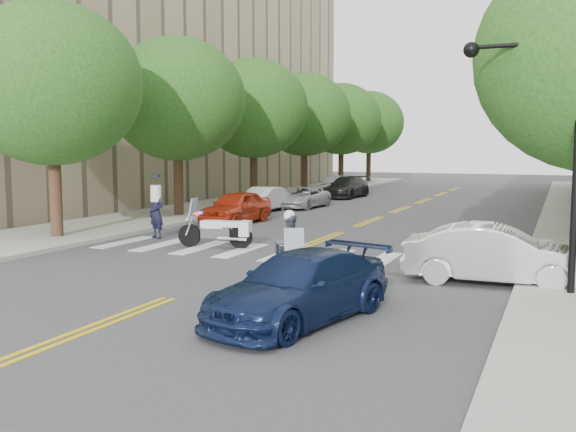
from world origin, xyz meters
The scene contains 20 objects.
ground centered at (0.00, 0.00, 0.00)m, with size 140.00×140.00×0.00m, color #38383A.
sidewalk_left centered at (-9.50, 22.00, 0.07)m, with size 5.00×60.00×0.15m, color #9E9991.
building_left centered at (-26.00, 26.00, 12.00)m, with size 26.00×44.00×24.00m, color tan.
tree_l_0 centered at (-8.80, 6.00, 5.55)m, with size 6.40×6.40×8.45m.
tree_l_1 centered at (-8.80, 14.00, 5.55)m, with size 6.40×6.40×8.45m.
tree_l_2 centered at (-8.80, 22.00, 5.55)m, with size 6.40×6.40×8.45m.
tree_l_3 centered at (-8.80, 30.00, 5.55)m, with size 6.40×6.40×8.45m.
tree_l_4 centered at (-8.80, 38.00, 5.55)m, with size 6.40×6.40×8.45m.
tree_l_5 centered at (-8.80, 46.00, 5.55)m, with size 6.40×6.40×8.45m.
traffic_signal_pole centered at (7.72, 3.50, 3.72)m, with size 2.82×0.42×6.00m.
motorcycle_police centered at (1.69, 2.84, 0.80)m, with size 1.40×1.99×1.80m.
motorcycle_parked centered at (-2.47, 6.80, 0.58)m, with size 2.55×0.90×1.65m.
officer_standing centered at (-5.73, 7.77, 0.94)m, with size 0.69×0.45×1.89m, color black.
convertible centered at (6.50, 4.50, 0.73)m, with size 1.55×4.44×1.46m, color silver.
sedan_blue centered at (3.35, -0.50, 0.66)m, with size 1.86×4.57×1.32m, color #0F1B3F.
parked_car_a centered at (-5.20, 13.00, 0.72)m, with size 1.70×4.22×1.44m, color #B72C13.
parked_car_b centered at (-6.30, 18.00, 0.64)m, with size 1.35×3.86×1.27m, color #BABABA.
parked_car_c centered at (-5.20, 20.77, 0.57)m, with size 1.90×4.12×1.14m, color #9EA0A6.
parked_car_d centered at (-5.20, 28.50, 0.69)m, with size 1.94×4.77×1.38m, color black.
parked_car_e centered at (-6.30, 29.50, 0.75)m, with size 1.78×4.42×1.51m, color #AAA9AF.
Camera 1 is at (7.96, -11.77, 3.38)m, focal length 40.00 mm.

